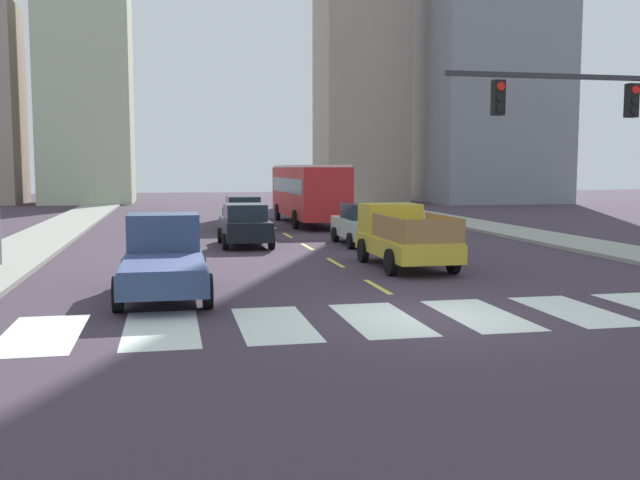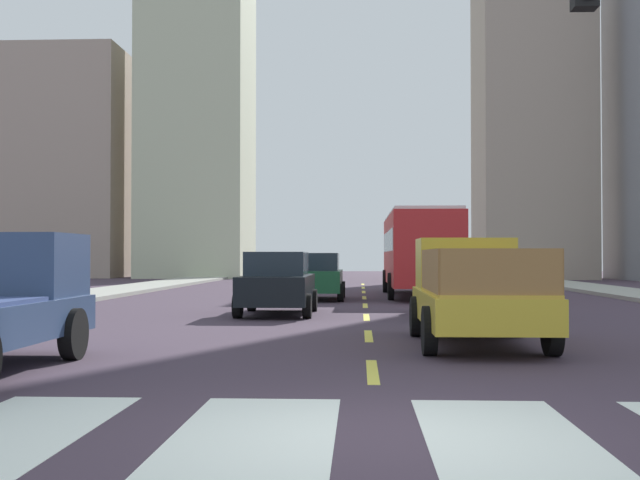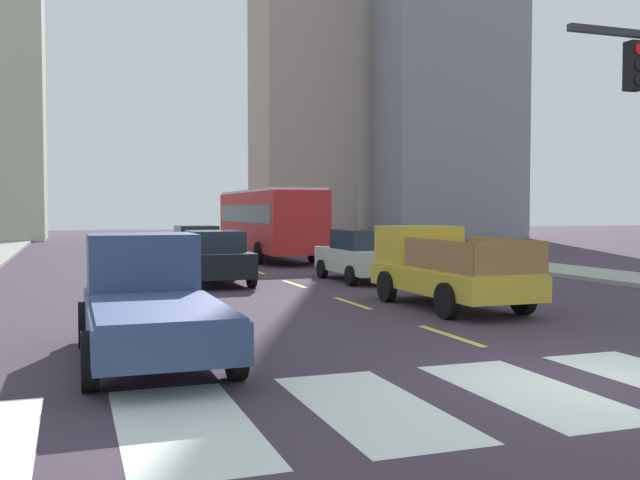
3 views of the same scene
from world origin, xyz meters
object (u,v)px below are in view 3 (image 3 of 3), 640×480
pickup_dark (149,300)px  sedan_near_right (196,246)px  sedan_far (361,255)px  city_bus (268,219)px  sedan_near_left (214,257)px  pickup_stakebed (442,268)px

pickup_dark → sedan_near_right: size_ratio=1.18×
pickup_dark → sedan_far: pickup_dark is taller
pickup_dark → city_bus: 22.78m
sedan_far → city_bus: bearing=91.9°
pickup_dark → sedan_near_left: 11.32m
city_bus → sedan_near_left: 11.54m
city_bus → pickup_stakebed: bearing=-90.0°
pickup_stakebed → sedan_far: 6.38m
city_bus → sedan_far: (0.21, -11.14, -1.09)m
pickup_stakebed → pickup_dark: 8.45m
sedan_far → pickup_dark: bearing=-127.2°
pickup_dark → sedan_near_right: bearing=81.2°
pickup_dark → sedan_far: bearing=54.9°
pickup_stakebed → sedan_far: size_ratio=1.18×
sedan_near_left → pickup_dark: bearing=-105.2°
city_bus → sedan_near_right: 4.98m
pickup_dark → city_bus: (7.79, 21.38, 1.03)m
city_bus → sedan_far: 11.20m
sedan_near_left → sedan_near_right: size_ratio=1.00×
pickup_stakebed → sedan_near_left: pickup_stakebed is taller
city_bus → sedan_far: city_bus is taller
pickup_stakebed → city_bus: bearing=86.3°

